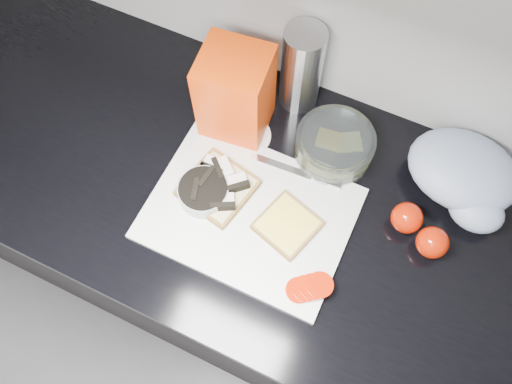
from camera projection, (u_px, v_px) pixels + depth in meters
base_cabinet at (296, 275)px, 1.44m from camera, size 3.50×0.60×0.86m
countertop at (312, 218)px, 1.03m from camera, size 3.50×0.64×0.04m
cutting_board at (250, 213)px, 1.01m from camera, size 0.40×0.30×0.01m
bread_left at (218, 186)px, 1.01m from camera, size 0.16×0.16×0.04m
bread_right at (287, 225)px, 0.98m from camera, size 0.14×0.14×0.02m
tomato_slices at (309, 288)px, 0.93m from camera, size 0.09×0.08×0.02m
knife at (307, 175)px, 1.03m from camera, size 0.20×0.02×0.01m
seed_tub at (204, 193)px, 1.00m from camera, size 0.10×0.10×0.05m
tub_lid at (248, 136)px, 1.09m from camera, size 0.11×0.11×0.01m
glass_bowl at (334, 146)px, 1.04m from camera, size 0.16×0.16×0.07m
bread_bag at (236, 94)px, 1.01m from camera, size 0.15×0.14×0.21m
steel_canister at (302, 69)px, 1.04m from camera, size 0.09×0.09×0.21m
grocery_bag at (465, 176)px, 0.99m from camera, size 0.24×0.21×0.10m
whole_tomatoes at (419, 230)px, 0.96m from camera, size 0.12×0.09×0.06m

